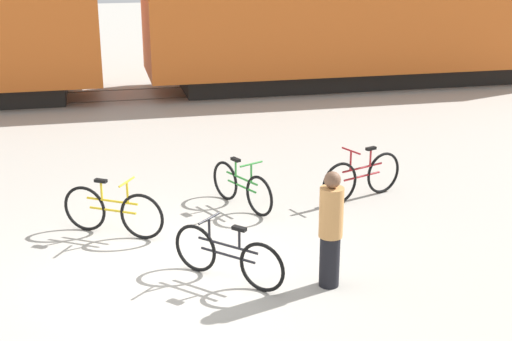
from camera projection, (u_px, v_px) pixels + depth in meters
ground_plane at (171, 274)px, 9.96m from camera, size 80.00×80.00×0.00m
rail_near at (128, 100)px, 20.12m from camera, size 39.03×0.07×0.01m
rail_far at (125, 90)px, 21.44m from camera, size 39.03×0.07×0.01m
bicycle_maroon at (362, 177)px, 12.63m from camera, size 1.70×0.70×0.96m
bicycle_green at (242, 187)px, 12.24m from camera, size 0.76×1.54×0.87m
bicycle_black at (228, 256)px, 9.65m from camera, size 1.29×1.32×0.87m
bicycle_yellow at (113, 211)px, 11.12m from camera, size 1.52×0.97×0.93m
person_in_tan at (331, 229)px, 9.38m from camera, size 0.32×0.32×1.62m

